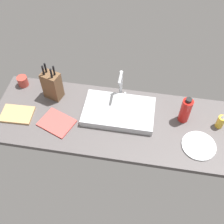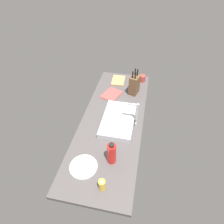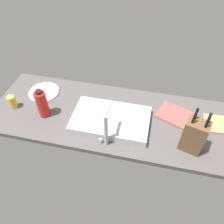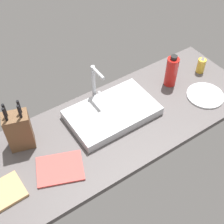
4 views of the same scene
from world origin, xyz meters
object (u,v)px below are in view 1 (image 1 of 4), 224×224
Objects in this scene: soap_bottle at (221,121)px; dish_towel at (57,123)px; cutting_board at (17,114)px; dinner_plate at (199,146)px; knife_block at (52,85)px; sink_basin at (119,112)px; coffee_mug at (23,81)px; faucet at (121,83)px; water_bottle at (186,110)px.

dish_towel is at bearing -171.74° from soap_bottle.
cutting_board is 1.81× the size of soap_bottle.
knife_block is at bearing 165.62° from dinner_plate.
coffee_mug reaches higher than sink_basin.
soap_bottle is 1.57× the size of coffee_mug.
sink_basin is at bearing 162.08° from dinner_plate.
faucet is at bearing 24.96° from knife_block.
dinner_plate and dish_towel have the same top height.
dinner_plate is at bearing -2.30° from cutting_board.
sink_basin reaches higher than cutting_board.
soap_bottle is (72.42, -15.80, -9.28)cm from faucet.
sink_basin is 1.67× the size of knife_block.
soap_bottle is (122.75, -8.56, -6.29)cm from knife_block.
cutting_board is 130.00cm from dinner_plate.
faucet is 78.93cm from cutting_board.
water_bottle is at bearing -6.33° from coffee_mug.
cutting_board is 30.61cm from dish_towel.
coffee_mug is (-125.40, 13.91, -6.22)cm from water_bottle.
faucet is at bearing -0.09° from coffee_mug.
sink_basin is at bearing -179.38° from soap_bottle.
water_bottle reaches higher than dish_towel.
water_bottle is 126.32cm from coffee_mug.
soap_bottle is (71.38, 0.77, 2.77)cm from sink_basin.
cutting_board reaches higher than dinner_plate.
soap_bottle is at bearing -6.04° from coffee_mug.
knife_block is at bearing -171.82° from faucet.
soap_bottle is 0.55× the size of dinner_plate.
water_bottle reaches higher than soap_bottle.
faucet is 78.74cm from coffee_mug.
soap_bottle reaches higher than dish_towel.
soap_bottle is at bearing 53.40° from dinner_plate.
dinner_plate is at bearing -17.92° from sink_basin.
sink_basin is 60.04cm from dinner_plate.
dinner_plate is 0.99× the size of dish_towel.
sink_basin is 2.02× the size of faucet.
knife_block is 97.95cm from water_bottle.
sink_basin reaches higher than dish_towel.
cutting_board is 30.76cm from coffee_mug.
cutting_board is (-21.43, -22.59, -10.80)cm from knife_block.
cutting_board is at bearing -157.43° from faucet.
coffee_mug is at bearing 173.67° from water_bottle.
dinner_plate is at bearing -63.17° from water_bottle.
dinner_plate is (-14.29, -19.24, -4.81)cm from soap_bottle.
coffee_mug is (-36.76, 32.42, 3.40)cm from dish_towel.
soap_bottle is at bearing -4.60° from water_bottle.
coffee_mug is (-136.15, 35.16, 3.40)cm from dinner_plate.
knife_block is 1.40× the size of water_bottle.
dinner_plate is 99.43cm from dish_towel.
knife_block is at bearing 169.70° from sink_basin.
water_bottle is at bearing 11.80° from dish_towel.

